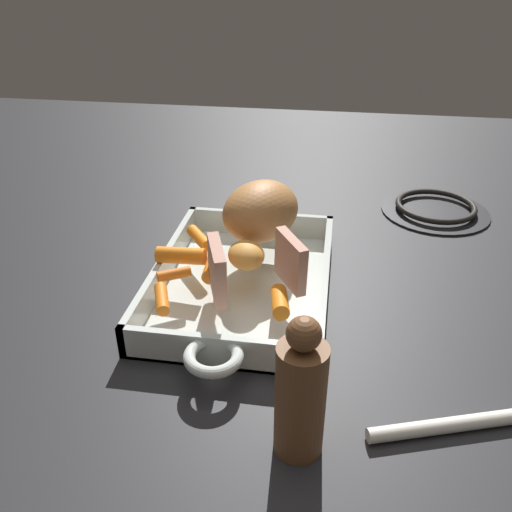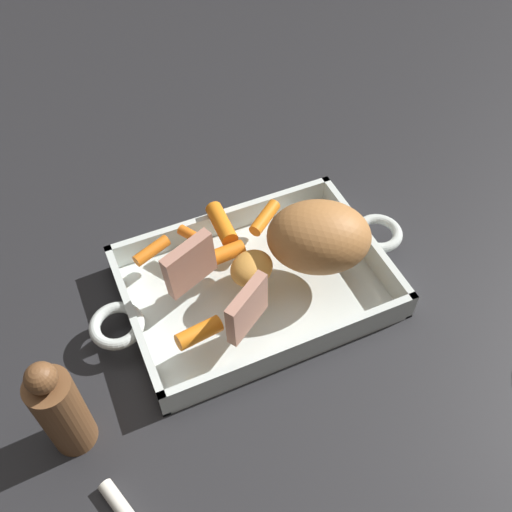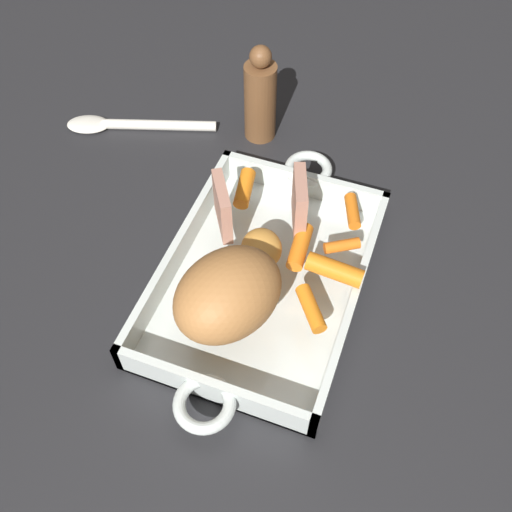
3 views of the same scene
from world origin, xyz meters
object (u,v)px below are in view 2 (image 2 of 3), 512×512
baby_carrot_northwest (193,236)px  pepper_mill (61,410)px  baby_carrot_southwest (199,333)px  baby_carrot_southeast (265,218)px  roast_slice_outer (247,309)px  roasting_dish (256,285)px  potato_near_roast (252,268)px  pork_roast (319,237)px  baby_carrot_short (152,251)px  roast_slice_thick (190,264)px  baby_carrot_center_right (222,224)px  baby_carrot_center_left (222,255)px

baby_carrot_northwest → pepper_mill: 0.29m
baby_carrot_southwest → pepper_mill: pepper_mill is taller
pepper_mill → baby_carrot_southeast: bearing=29.3°
roast_slice_outer → baby_carrot_northwest: (-0.01, 0.16, -0.03)m
roasting_dish → baby_carrot_northwest: (-0.06, 0.08, 0.04)m
potato_near_roast → baby_carrot_southwest: bearing=-148.2°
pork_roast → baby_carrot_short: pork_roast is taller
roast_slice_thick → baby_carrot_southeast: roast_slice_thick is taller
roast_slice_outer → roast_slice_thick: 0.10m
baby_carrot_southwest → baby_carrot_southeast: bearing=43.0°
roasting_dish → baby_carrot_southeast: (0.05, 0.07, 0.04)m
baby_carrot_northwest → baby_carrot_center_right: size_ratio=0.65×
baby_carrot_northwest → baby_carrot_southwest: bearing=-107.4°
baby_carrot_center_left → pepper_mill: bearing=-149.6°
roast_slice_outer → baby_carrot_center_left: 0.11m
baby_carrot_center_left → potato_near_roast: (0.02, -0.04, 0.01)m
roast_slice_outer → roast_slice_thick: (-0.04, 0.09, 0.00)m
baby_carrot_northwest → baby_carrot_southeast: 0.10m
pork_roast → baby_carrot_northwest: 0.17m
baby_carrot_short → roast_slice_outer: bearing=-64.6°
baby_carrot_short → baby_carrot_center_right: (0.10, 0.00, 0.00)m
baby_carrot_short → baby_carrot_center_left: (0.08, -0.05, 0.00)m
roasting_dish → baby_carrot_center_left: baby_carrot_center_left is taller
pork_roast → baby_carrot_short: bearing=154.2°
pork_roast → roast_slice_thick: pork_roast is taller
baby_carrot_center_left → baby_carrot_southwest: bearing=-124.5°
baby_carrot_southeast → baby_carrot_southwest: baby_carrot_southwest is taller
roast_slice_outer → baby_carrot_southeast: 0.17m
baby_carrot_short → pepper_mill: bearing=-129.9°
baby_carrot_northwest → baby_carrot_center_right: bearing=2.5°
pepper_mill → baby_carrot_center_right: bearing=36.4°
roasting_dish → baby_carrot_southwest: (-0.10, -0.06, 0.04)m
roasting_dish → baby_carrot_center_left: 0.06m
roast_slice_outer → baby_carrot_northwest: roast_slice_outer is taller
roast_slice_outer → baby_carrot_center_right: roast_slice_outer is taller
baby_carrot_southeast → baby_carrot_southwest: (-0.15, -0.14, 0.00)m
baby_carrot_northwest → baby_carrot_center_left: bearing=-65.1°
baby_carrot_center_left → baby_carrot_short: bearing=150.5°
roast_slice_outer → baby_carrot_southwest: roast_slice_outer is taller
baby_carrot_southwest → pepper_mill: bearing=-167.0°
baby_carrot_northwest → baby_carrot_southwest: baby_carrot_southwest is taller
roast_slice_thick → baby_carrot_center_left: size_ratio=1.15×
baby_carrot_northwest → baby_carrot_center_left: 0.05m
roast_slice_thick → baby_carrot_short: (-0.03, 0.06, -0.03)m
pork_roast → baby_carrot_center_right: bearing=134.0°
pepper_mill → pork_roast: bearing=14.3°
baby_carrot_center_left → pepper_mill: 0.28m
baby_carrot_southeast → baby_carrot_center_right: 0.06m
baby_carrot_northwest → baby_carrot_short: 0.06m
roast_slice_thick → baby_carrot_short: 0.08m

